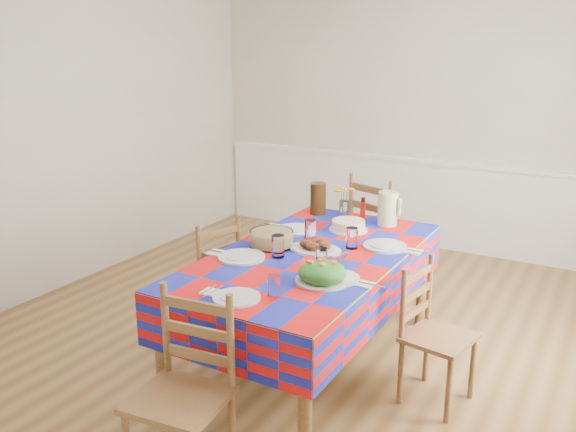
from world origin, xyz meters
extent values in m
cube|color=brown|center=(0.00, 0.00, -0.02)|extent=(4.50, 5.00, 0.04)
cube|color=#B8AFA1|center=(0.00, 2.52, 1.35)|extent=(4.50, 0.04, 2.70)
cube|color=#B8AFA1|center=(-2.27, 0.00, 1.35)|extent=(0.04, 5.00, 2.70)
cube|color=white|center=(0.00, 2.47, 0.90)|extent=(4.41, 0.06, 0.04)
cube|color=white|center=(0.00, 2.48, 0.45)|extent=(4.41, 0.03, 0.90)
cylinder|color=brown|center=(-0.19, -1.21, 0.37)|extent=(0.07, 0.07, 0.74)
cylinder|color=brown|center=(0.72, -1.21, 0.37)|extent=(0.07, 0.07, 0.74)
cylinder|color=brown|center=(-0.19, 0.64, 0.37)|extent=(0.07, 0.07, 0.74)
cylinder|color=brown|center=(0.72, 0.64, 0.37)|extent=(0.07, 0.07, 0.74)
cube|color=brown|center=(0.27, -0.28, 0.76)|extent=(1.04, 1.97, 0.04)
cube|color=red|center=(0.27, -0.28, 0.78)|extent=(1.08, 2.01, 0.01)
cube|color=red|center=(-0.27, -0.28, 0.62)|extent=(0.01, 2.01, 0.31)
cube|color=red|center=(0.80, -0.28, 0.62)|extent=(0.01, 2.01, 0.31)
cube|color=red|center=(0.27, -1.29, 0.62)|extent=(1.08, 0.01, 0.31)
cube|color=red|center=(0.27, 0.72, 0.62)|extent=(1.08, 0.01, 0.31)
cylinder|color=silver|center=(0.26, -1.10, 0.79)|extent=(0.25, 0.25, 0.01)
cylinder|color=silver|center=(0.26, -1.10, 0.80)|extent=(0.18, 0.18, 0.01)
cylinder|color=white|center=(0.41, -0.99, 0.85)|extent=(0.07, 0.07, 0.12)
cube|color=silver|center=(0.09, -1.10, 0.79)|extent=(0.09, 0.09, 0.01)
cube|color=silver|center=(0.07, -1.10, 0.79)|extent=(0.01, 0.16, 0.00)
cube|color=silver|center=(0.11, -1.10, 0.79)|extent=(0.01, 0.19, 0.00)
cylinder|color=silver|center=(-0.07, -0.57, 0.79)|extent=(0.29, 0.29, 0.02)
cylinder|color=silver|center=(-0.07, -0.57, 0.80)|extent=(0.21, 0.21, 0.01)
cylinder|color=white|center=(0.12, -0.44, 0.86)|extent=(0.08, 0.08, 0.14)
cube|color=silver|center=(-0.26, -0.57, 0.79)|extent=(0.11, 0.11, 0.01)
cube|color=silver|center=(-0.28, -0.57, 0.79)|extent=(0.18, 0.01, 0.00)
cube|color=silver|center=(-0.24, -0.57, 0.79)|extent=(0.22, 0.01, 0.00)
cylinder|color=silver|center=(-0.05, 0.09, 0.79)|extent=(0.28, 0.28, 0.01)
cylinder|color=silver|center=(-0.05, 0.09, 0.80)|extent=(0.20, 0.20, 0.01)
cylinder|color=white|center=(0.13, -0.03, 0.85)|extent=(0.08, 0.08, 0.14)
cube|color=silver|center=(-0.24, 0.09, 0.79)|extent=(0.10, 0.10, 0.01)
cube|color=silver|center=(-0.26, 0.09, 0.79)|extent=(0.18, 0.01, 0.00)
cube|color=silver|center=(-0.22, 0.09, 0.79)|extent=(0.21, 0.01, 0.00)
cylinder|color=silver|center=(0.60, -0.59, 0.79)|extent=(0.26, 0.26, 0.01)
cylinder|color=silver|center=(0.60, -0.59, 0.80)|extent=(0.18, 0.18, 0.01)
cylinder|color=white|center=(0.44, -0.48, 0.85)|extent=(0.07, 0.07, 0.12)
cube|color=silver|center=(0.77, -0.59, 0.79)|extent=(0.09, 0.09, 0.01)
cube|color=silver|center=(0.75, -0.59, 0.79)|extent=(0.16, 0.01, 0.00)
cube|color=silver|center=(0.79, -0.59, 0.79)|extent=(0.19, 0.01, 0.00)
cylinder|color=silver|center=(0.63, 0.07, 0.79)|extent=(0.29, 0.29, 0.01)
cylinder|color=silver|center=(0.63, 0.07, 0.80)|extent=(0.20, 0.20, 0.01)
cylinder|color=white|center=(0.45, -0.06, 0.85)|extent=(0.08, 0.08, 0.14)
cube|color=silver|center=(0.82, 0.07, 0.79)|extent=(0.11, 0.11, 0.01)
cube|color=silver|center=(0.80, 0.07, 0.79)|extent=(0.18, 0.01, 0.00)
cube|color=silver|center=(0.84, 0.07, 0.79)|extent=(0.21, 0.01, 0.00)
ellipsoid|color=silver|center=(0.27, -0.22, 0.79)|extent=(0.35, 0.25, 0.02)
ellipsoid|color=black|center=(0.33, -0.22, 0.83)|extent=(0.09, 0.08, 0.05)
ellipsoid|color=black|center=(0.29, -0.18, 0.83)|extent=(0.09, 0.08, 0.05)
ellipsoid|color=black|center=(0.22, -0.19, 0.83)|extent=(0.09, 0.08, 0.05)
ellipsoid|color=black|center=(0.21, -0.24, 0.83)|extent=(0.09, 0.08, 0.05)
ellipsoid|color=black|center=(0.27, -0.27, 0.83)|extent=(0.09, 0.08, 0.05)
cylinder|color=silver|center=(0.54, -0.67, 0.79)|extent=(0.30, 0.30, 0.01)
ellipsoid|color=#134B12|center=(0.54, -0.67, 0.84)|extent=(0.27, 0.27, 0.12)
cube|color=orange|center=(0.48, -0.70, 0.90)|extent=(0.04, 0.03, 0.01)
cube|color=orange|center=(0.52, -0.64, 0.90)|extent=(0.04, 0.04, 0.01)
cube|color=orange|center=(0.56, -0.70, 0.90)|extent=(0.03, 0.04, 0.01)
cube|color=orange|center=(0.60, -0.64, 0.90)|extent=(0.04, 0.04, 0.01)
cylinder|color=white|center=(-0.03, -0.28, 0.84)|extent=(0.29, 0.29, 0.10)
cylinder|color=#F1D07F|center=(-0.03, -0.28, 0.84)|extent=(0.27, 0.27, 0.09)
cylinder|color=silver|center=(0.27, 0.28, 0.79)|extent=(0.27, 0.27, 0.01)
cylinder|color=#E5C38B|center=(0.27, 0.28, 0.83)|extent=(0.23, 0.23, 0.06)
cube|color=black|center=(0.44, -0.37, 0.79)|extent=(0.13, 0.31, 0.01)
cube|color=black|center=(0.49, -0.35, 0.79)|extent=(0.06, 0.32, 0.01)
cylinder|color=white|center=(0.10, 0.57, 0.85)|extent=(0.07, 0.07, 0.13)
cylinder|color=#347E2A|center=(0.08, 0.57, 0.90)|extent=(0.01, 0.01, 0.18)
ellipsoid|color=orange|center=(0.05, 0.57, 0.99)|extent=(0.06, 0.06, 0.02)
cylinder|color=#347E2A|center=(0.12, 0.58, 0.90)|extent=(0.01, 0.01, 0.18)
ellipsoid|color=orange|center=(0.14, 0.60, 1.00)|extent=(0.06, 0.06, 0.02)
cylinder|color=#347E2A|center=(0.10, 0.55, 0.90)|extent=(0.01, 0.01, 0.18)
ellipsoid|color=orange|center=(0.10, 0.53, 1.02)|extent=(0.06, 0.06, 0.02)
cylinder|color=red|center=(0.25, 0.59, 0.87)|extent=(0.04, 0.04, 0.17)
cylinder|color=#B9D395|center=(0.46, 0.55, 0.91)|extent=(0.14, 0.14, 0.25)
cylinder|color=black|center=(-0.11, 0.56, 0.91)|extent=(0.12, 0.12, 0.25)
cube|color=silver|center=(0.26, -1.28, 0.80)|extent=(0.09, 0.03, 0.02)
cylinder|color=brown|center=(0.07, -1.45, 0.23)|extent=(0.04, 0.04, 0.45)
cube|color=brown|center=(0.27, -1.60, 0.47)|extent=(0.47, 0.45, 0.03)
cylinder|color=brown|center=(0.07, -1.44, 0.71)|extent=(0.04, 0.04, 0.51)
cylinder|color=brown|center=(0.43, -1.40, 0.71)|extent=(0.04, 0.04, 0.51)
cube|color=brown|center=(0.25, -1.42, 0.61)|extent=(0.36, 0.06, 0.05)
cube|color=brown|center=(0.25, -1.42, 0.74)|extent=(0.36, 0.06, 0.05)
cube|color=brown|center=(0.25, -1.42, 0.87)|extent=(0.36, 0.06, 0.05)
cylinder|color=brown|center=(0.51, 1.15, 0.25)|extent=(0.04, 0.04, 0.50)
cylinder|color=brown|center=(0.13, 1.27, 0.25)|extent=(0.04, 0.04, 0.50)
cylinder|color=brown|center=(0.40, 0.79, 0.25)|extent=(0.04, 0.04, 0.50)
cylinder|color=brown|center=(0.02, 0.92, 0.25)|extent=(0.04, 0.04, 0.50)
cube|color=brown|center=(0.27, 1.03, 0.52)|extent=(0.58, 0.57, 0.03)
cylinder|color=brown|center=(0.39, 0.78, 0.78)|extent=(0.04, 0.04, 0.56)
cylinder|color=brown|center=(0.01, 0.90, 0.78)|extent=(0.04, 0.04, 0.56)
cube|color=brown|center=(0.20, 0.84, 0.67)|extent=(0.39, 0.14, 0.06)
cube|color=brown|center=(0.20, 0.84, 0.81)|extent=(0.39, 0.14, 0.06)
cube|color=brown|center=(0.20, 0.84, 0.96)|extent=(0.39, 0.14, 0.06)
cylinder|color=brown|center=(-0.70, -0.08, 0.22)|extent=(0.03, 0.03, 0.43)
cylinder|color=brown|center=(-0.79, -0.41, 0.22)|extent=(0.03, 0.03, 0.43)
cylinder|color=brown|center=(-0.38, -0.16, 0.22)|extent=(0.03, 0.03, 0.43)
cylinder|color=brown|center=(-0.47, -0.49, 0.22)|extent=(0.03, 0.03, 0.43)
cube|color=brown|center=(-0.59, -0.28, 0.45)|extent=(0.47, 0.49, 0.03)
cylinder|color=brown|center=(-0.37, -0.16, 0.67)|extent=(0.03, 0.03, 0.48)
cylinder|color=brown|center=(-0.46, -0.49, 0.67)|extent=(0.03, 0.03, 0.48)
cube|color=brown|center=(-0.42, -0.33, 0.58)|extent=(0.11, 0.34, 0.05)
cube|color=brown|center=(-0.42, -0.33, 0.70)|extent=(0.11, 0.34, 0.05)
cube|color=brown|center=(-0.42, -0.33, 0.82)|extent=(0.11, 0.34, 0.05)
cylinder|color=brown|center=(1.24, -0.47, 0.20)|extent=(0.03, 0.03, 0.40)
cylinder|color=brown|center=(1.29, -0.15, 0.20)|extent=(0.03, 0.03, 0.40)
cylinder|color=brown|center=(0.94, -0.42, 0.20)|extent=(0.03, 0.03, 0.40)
cylinder|color=brown|center=(0.99, -0.10, 0.20)|extent=(0.03, 0.03, 0.40)
cube|color=brown|center=(1.12, -0.28, 0.42)|extent=(0.42, 0.43, 0.03)
cylinder|color=brown|center=(0.93, -0.41, 0.63)|extent=(0.03, 0.03, 0.45)
cylinder|color=brown|center=(0.99, -0.10, 0.63)|extent=(0.03, 0.03, 0.45)
cube|color=brown|center=(0.96, -0.26, 0.54)|extent=(0.07, 0.32, 0.04)
cube|color=brown|center=(0.96, -0.26, 0.65)|extent=(0.07, 0.32, 0.04)
cube|color=brown|center=(0.96, -0.26, 0.77)|extent=(0.07, 0.32, 0.04)
camera|label=1|loc=(1.95, -3.51, 2.08)|focal=38.00mm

